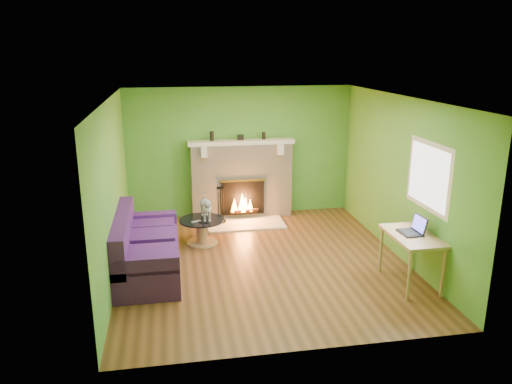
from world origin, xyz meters
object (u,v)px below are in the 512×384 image
at_px(sofa, 144,250).
at_px(desk, 412,241).
at_px(coffee_table, 202,229).
at_px(cat, 206,207).

bearing_deg(sofa, desk, -15.81).
bearing_deg(coffee_table, cat, 32.01).
distance_m(coffee_table, desk, 3.57).
distance_m(sofa, cat, 1.52).
height_order(sofa, coffee_table, sofa).
xyz_separation_m(desk, cat, (-2.77, 2.16, -0.02)).
distance_m(sofa, desk, 3.97).
relative_size(coffee_table, desk, 0.76).
height_order(coffee_table, desk, desk).
bearing_deg(cat, coffee_table, -151.42).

